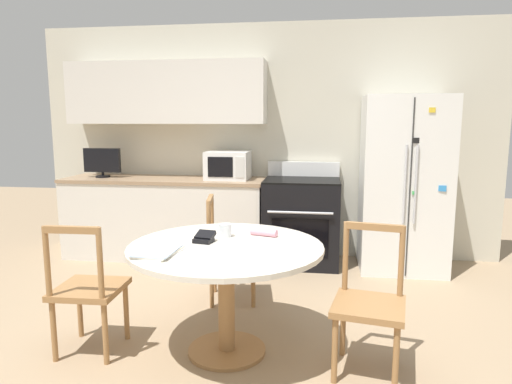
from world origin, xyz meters
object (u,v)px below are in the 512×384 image
dining_chair_right (369,304)px  candle_glass (226,231)px  microwave (228,165)px  dining_chair_far (229,251)px  countertop_tv (102,162)px  wallet (204,238)px  dining_chair_left (88,290)px  oven_range (302,221)px  refrigerator (404,184)px

dining_chair_right → candle_glass: dining_chair_right is taller
microwave → dining_chair_far: bearing=-77.9°
dining_chair_right → countertop_tv: bearing=-27.0°
dining_chair_right → candle_glass: bearing=-7.1°
countertop_tv → dining_chair_far: 2.12m
microwave → candle_glass: (0.37, -1.87, -0.27)m
countertop_tv → wallet: (1.69, -1.96, -0.31)m
dining_chair_left → dining_chair_right: same height
dining_chair_far → wallet: 0.91m
candle_glass → dining_chair_right: bearing=-17.5°
dining_chair_right → dining_chair_far: same height
dining_chair_far → wallet: (0.01, -0.84, 0.33)m
oven_range → microwave: 1.00m
oven_range → wallet: size_ratio=7.37×
countertop_tv → oven_range: bearing=-0.1°
dining_chair_left → dining_chair_right: size_ratio=1.00×
refrigerator → dining_chair_far: refrigerator is taller
dining_chair_left → oven_range: bearing=56.3°
wallet → dining_chair_left: bearing=-166.5°
candle_glass → wallet: (-0.11, -0.15, -0.01)m
oven_range → candle_glass: bearing=-103.8°
dining_chair_left → dining_chair_far: 1.27m
candle_glass → wallet: bearing=-126.4°
refrigerator → microwave: size_ratio=3.85×
dining_chair_far → candle_glass: (0.12, -0.69, 0.35)m
refrigerator → dining_chair_far: bearing=-145.8°
oven_range → dining_chair_far: size_ratio=1.20×
microwave → wallet: microwave is taller
microwave → countertop_tv: 1.44m
dining_chair_right → candle_glass: size_ratio=9.87×
oven_range → dining_chair_right: bearing=-76.4°
microwave → dining_chair_far: (0.25, -1.18, -0.62)m
microwave → countertop_tv: (-1.43, -0.06, 0.03)m
candle_glass → oven_range: bearing=76.2°
oven_range → dining_chair_left: oven_range is taller
candle_glass → wallet: size_ratio=0.62×
countertop_tv → dining_chair_far: size_ratio=0.47×
countertop_tv → wallet: countertop_tv is taller
microwave → dining_chair_right: 2.62m
refrigerator → microwave: bearing=177.2°
countertop_tv → dining_chair_far: (1.69, -1.12, -0.64)m
oven_range → dining_chair_right: (0.51, -2.11, -0.03)m
dining_chair_left → candle_glass: dining_chair_left is taller
wallet → candle_glass: bearing=53.6°
oven_range → refrigerator: bearing=-1.4°
oven_range → dining_chair_left: bearing=-121.4°
dining_chair_far → microwave: bearing=-177.4°
wallet → dining_chair_far: bearing=90.5°
dining_chair_left → candle_glass: (0.86, 0.33, 0.35)m
oven_range → candle_glass: oven_range is taller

